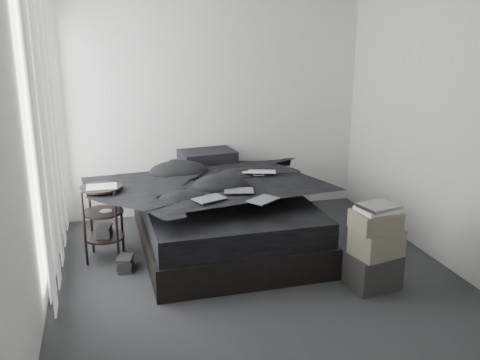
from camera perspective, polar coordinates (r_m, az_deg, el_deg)
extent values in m
cube|color=#2B2B2D|center=(4.77, 2.48, -11.33)|extent=(3.60, 4.20, 0.01)
cube|color=silver|center=(6.33, -3.01, 8.00)|extent=(3.60, 0.01, 2.60)
cube|color=silver|center=(2.48, 17.30, -6.01)|extent=(3.60, 0.01, 2.60)
cube|color=silver|center=(4.17, -21.69, 2.51)|extent=(0.01, 4.20, 2.60)
cube|color=silver|center=(5.15, 22.28, 4.89)|extent=(0.01, 4.20, 2.60)
cube|color=white|center=(5.03, -20.41, 5.43)|extent=(0.02, 2.00, 2.30)
cube|color=white|center=(5.04, -19.77, 4.70)|extent=(0.06, 2.12, 2.48)
cube|color=black|center=(5.57, -1.82, -5.42)|extent=(1.68, 2.20, 0.30)
cube|color=black|center=(5.48, -1.85, -2.86)|extent=(1.62, 2.14, 0.23)
imported|color=black|center=(5.36, -1.74, -0.58)|extent=(1.63, 1.88, 0.25)
cube|color=black|center=(6.21, -4.19, 1.23)|extent=(0.66, 0.45, 0.15)
cube|color=black|center=(6.16, -3.51, 2.51)|extent=(0.66, 0.49, 0.14)
imported|color=silver|center=(5.52, 2.04, 1.44)|extent=(0.40, 0.32, 0.03)
cube|color=black|center=(4.77, -3.31, -1.10)|extent=(0.32, 0.27, 0.01)
cube|color=black|center=(4.99, -0.14, -0.22)|extent=(0.30, 0.23, 0.01)
cube|color=black|center=(4.73, 2.48, -1.07)|extent=(0.33, 0.31, 0.01)
cylinder|color=black|center=(5.34, -14.35, -4.50)|extent=(0.46, 0.46, 0.72)
cube|color=white|center=(5.21, -14.54, -0.73)|extent=(0.28, 0.21, 0.01)
cube|color=black|center=(5.14, -12.13, -8.72)|extent=(0.18, 0.22, 0.13)
cube|color=black|center=(4.84, 13.97, -9.37)|extent=(0.46, 0.38, 0.31)
cube|color=#656250|center=(4.73, 14.34, -6.43)|extent=(0.44, 0.38, 0.23)
cube|color=#656250|center=(4.66, 14.27, -4.19)|extent=(0.40, 0.33, 0.16)
cube|color=silver|center=(4.63, 14.44, -3.05)|extent=(0.35, 0.30, 0.03)
cube|color=silver|center=(4.62, 14.62, -2.71)|extent=(0.36, 0.31, 0.03)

